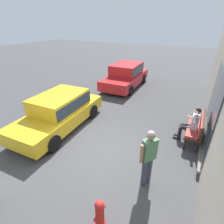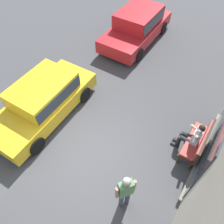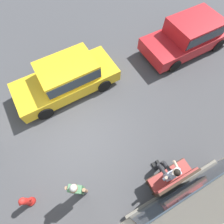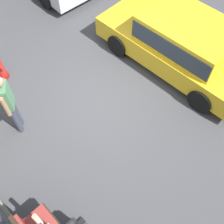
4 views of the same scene
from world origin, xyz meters
TOP-DOWN VIEW (x-y plane):
  - ground_plane at (0.00, 0.00)m, footprint 60.00×60.00m
  - bench at (-1.88, 2.90)m, footprint 1.49×0.55m
  - person_on_phone at (-1.85, 2.67)m, footprint 0.73×0.74m
  - parked_car_near at (-6.41, -1.87)m, footprint 4.35×2.02m
  - parked_car_mid at (-0.43, -2.24)m, footprint 4.28×1.94m
  - pedestrian_standing at (0.79, 1.86)m, footprint 0.47×0.37m
  - fire_hydrant at (2.36, 1.34)m, footprint 0.38×0.26m

SIDE VIEW (x-z plane):
  - ground_plane at x=0.00m, z-range 0.00..0.00m
  - fire_hydrant at x=2.36m, z-range -0.01..0.80m
  - bench at x=-1.88m, z-range 0.09..1.13m
  - person_on_phone at x=-1.85m, z-range 0.05..1.43m
  - parked_car_mid at x=-0.43m, z-range 0.06..1.48m
  - parked_car_near at x=-6.41m, z-range 0.06..1.57m
  - pedestrian_standing at x=0.79m, z-range 0.16..1.89m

